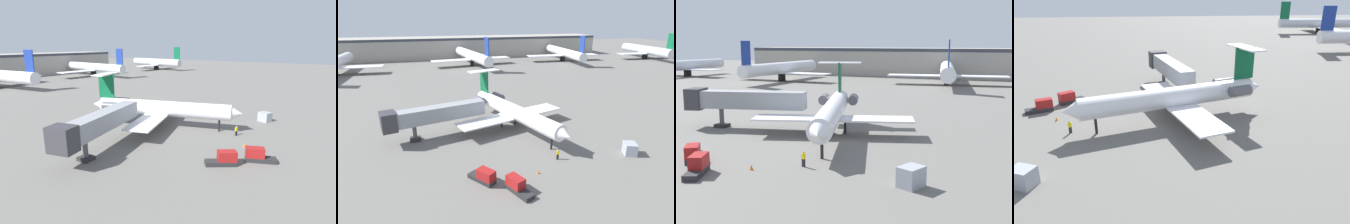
# 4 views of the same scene
# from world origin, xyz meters

# --- Properties ---
(ground_plane) EXTENTS (400.00, 400.00, 0.10)m
(ground_plane) POSITION_xyz_m (0.00, 0.00, -0.05)
(ground_plane) COLOR #66635E
(regional_jet) EXTENTS (22.44, 28.62, 9.69)m
(regional_jet) POSITION_xyz_m (-1.32, 3.36, 3.57)
(regional_jet) COLOR white
(regional_jet) RESTS_ON ground_plane
(jet_bridge) EXTENTS (18.45, 7.17, 5.92)m
(jet_bridge) POSITION_xyz_m (-16.67, 3.10, 4.24)
(jet_bridge) COLOR gray
(jet_bridge) RESTS_ON ground_plane
(ground_crew_marshaller) EXTENTS (0.47, 0.40, 1.69)m
(ground_crew_marshaller) POSITION_xyz_m (1.51, -10.87, 0.86)
(ground_crew_marshaller) COLOR black
(ground_crew_marshaller) RESTS_ON ground_plane
(baggage_tug_lead) EXTENTS (2.82, 4.23, 1.90)m
(baggage_tug_lead) POSITION_xyz_m (-7.04, -16.87, 0.84)
(baggage_tug_lead) COLOR #262628
(baggage_tug_lead) RESTS_ON ground_plane
(baggage_tug_trailing) EXTENTS (3.44, 4.08, 1.90)m
(baggage_tug_trailing) POSITION_xyz_m (-10.55, -13.62, 0.84)
(baggage_tug_trailing) COLOR #262628
(baggage_tug_trailing) RESTS_ON ground_plane
(cargo_container_uld) EXTENTS (2.52, 2.73, 1.89)m
(cargo_container_uld) POSITION_xyz_m (13.24, -12.58, 0.95)
(cargo_container_uld) COLOR #999EA8
(cargo_container_uld) RESTS_ON ground_plane
(traffic_cone_near) EXTENTS (0.36, 0.36, 0.55)m
(traffic_cone_near) POSITION_xyz_m (-2.94, -13.78, 0.28)
(traffic_cone_near) COLOR orange
(traffic_cone_near) RESTS_ON ground_plane
(parked_airliner_east_mid) EXTENTS (36.23, 42.90, 13.30)m
(parked_airliner_east_mid) POSITION_xyz_m (49.66, 79.50, 4.24)
(parked_airliner_east_mid) COLOR silver
(parked_airliner_east_mid) RESTS_ON ground_plane
(parked_airliner_east_end) EXTENTS (30.07, 35.57, 13.66)m
(parked_airliner_east_end) POSITION_xyz_m (94.83, 74.01, 4.43)
(parked_airliner_east_end) COLOR silver
(parked_airliner_east_end) RESTS_ON ground_plane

